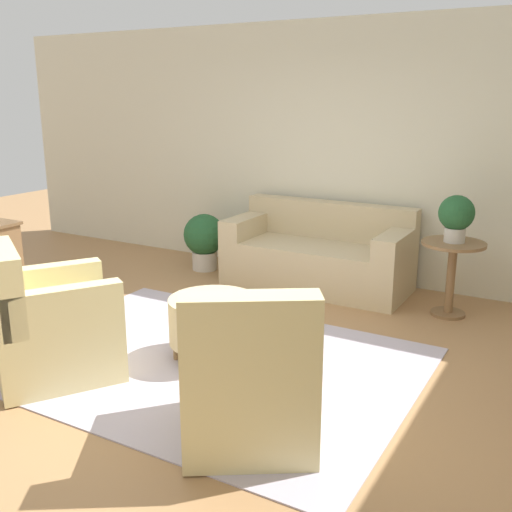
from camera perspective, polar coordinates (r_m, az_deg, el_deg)
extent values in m
plane|color=#AD7F51|center=(4.75, -4.94, -10.05)|extent=(16.00, 16.00, 0.00)
cube|color=beige|center=(6.75, 8.22, 9.75)|extent=(9.34, 0.12, 2.80)
cube|color=#BCB2C1|center=(4.75, -4.94, -9.99)|extent=(3.20, 2.37, 0.01)
cube|color=#C6B289|center=(6.46, 5.77, -0.90)|extent=(1.95, 0.86, 0.48)
cube|color=#C6B289|center=(6.65, 7.04, 3.44)|extent=(1.95, 0.20, 0.40)
cube|color=#C6B289|center=(6.74, -0.87, 2.92)|extent=(0.24, 0.82, 0.22)
cube|color=#C6B289|center=(6.07, 13.15, 1.14)|extent=(0.24, 0.82, 0.22)
cube|color=olive|center=(6.18, 4.18, -3.67)|extent=(1.75, 0.05, 0.06)
cube|color=beige|center=(4.68, -18.40, -8.06)|extent=(1.08, 1.11, 0.45)
cube|color=beige|center=(4.48, -22.95, -2.71)|extent=(0.74, 0.57, 0.55)
cube|color=beige|center=(4.27, -17.85, -4.85)|extent=(0.55, 0.75, 0.30)
cube|color=beige|center=(4.84, -19.16, -2.59)|extent=(0.55, 0.75, 0.30)
cube|color=olive|center=(4.83, -13.60, -9.52)|extent=(0.60, 0.41, 0.06)
cube|color=beige|center=(3.72, -0.73, -13.51)|extent=(1.08, 1.11, 0.45)
cube|color=beige|center=(3.21, -0.55, -8.39)|extent=(0.74, 0.57, 0.55)
cube|color=beige|center=(3.60, 4.17, -7.93)|extent=(0.55, 0.75, 0.30)
cube|color=beige|center=(3.58, -5.71, -8.10)|extent=(0.55, 0.75, 0.30)
cube|color=olive|center=(4.16, -0.92, -13.30)|extent=(0.60, 0.41, 0.06)
cylinder|color=#C6B289|center=(4.73, -4.12, -6.09)|extent=(0.70, 0.70, 0.36)
cylinder|color=olive|center=(4.78, -7.59, -9.04)|extent=(0.05, 0.05, 0.12)
cylinder|color=olive|center=(4.56, -3.33, -10.18)|extent=(0.05, 0.05, 0.12)
cylinder|color=olive|center=(5.09, -4.73, -7.41)|extent=(0.05, 0.05, 0.12)
cylinder|color=olive|center=(4.89, -0.63, -8.37)|extent=(0.05, 0.05, 0.12)
cylinder|color=olive|center=(5.78, 18.32, 1.13)|extent=(0.58, 0.58, 0.03)
cylinder|color=olive|center=(5.87, 18.04, -2.23)|extent=(0.08, 0.08, 0.68)
cylinder|color=olive|center=(5.97, 17.78, -5.22)|extent=(0.32, 0.32, 0.03)
cylinder|color=beige|center=(5.76, 18.39, 1.92)|extent=(0.19, 0.19, 0.13)
sphere|color=#23562D|center=(5.72, 18.56, 3.91)|extent=(0.32, 0.32, 0.32)
cylinder|color=beige|center=(7.14, -4.90, -0.41)|extent=(0.29, 0.29, 0.22)
sphere|color=#23562D|center=(7.06, -4.96, 2.05)|extent=(0.49, 0.49, 0.49)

